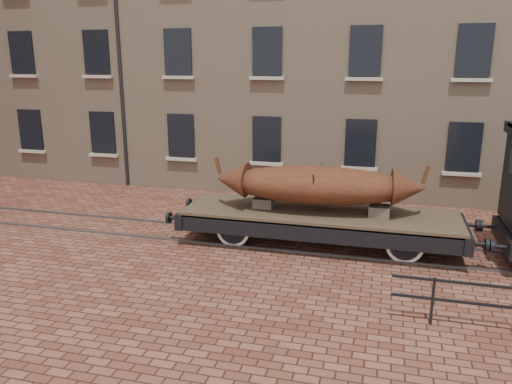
# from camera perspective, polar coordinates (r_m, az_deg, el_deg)

# --- Properties ---
(ground) EXTENTS (90.00, 90.00, 0.00)m
(ground) POSITION_cam_1_polar(r_m,az_deg,el_deg) (14.38, 6.22, -5.96)
(ground) COLOR #572B1F
(warehouse_cream) EXTENTS (40.00, 10.19, 14.00)m
(warehouse_cream) POSITION_cam_1_polar(r_m,az_deg,el_deg) (23.41, 18.46, 18.80)
(warehouse_cream) COLOR tan
(warehouse_cream) RESTS_ON ground
(rail_track) EXTENTS (30.00, 1.52, 0.06)m
(rail_track) POSITION_cam_1_polar(r_m,az_deg,el_deg) (14.37, 6.23, -5.85)
(rail_track) COLOR #59595E
(rail_track) RESTS_ON ground
(flatcar_wagon) EXTENTS (8.54, 2.32, 1.29)m
(flatcar_wagon) POSITION_cam_1_polar(r_m,az_deg,el_deg) (14.09, 7.25, -2.98)
(flatcar_wagon) COLOR #493927
(flatcar_wagon) RESTS_ON ground
(iron_boat) EXTENTS (5.86, 1.88, 1.43)m
(iron_boat) POSITION_cam_1_polar(r_m,az_deg,el_deg) (13.84, 7.01, 0.83)
(iron_boat) COLOR #5C2B16
(iron_boat) RESTS_ON flatcar_wagon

